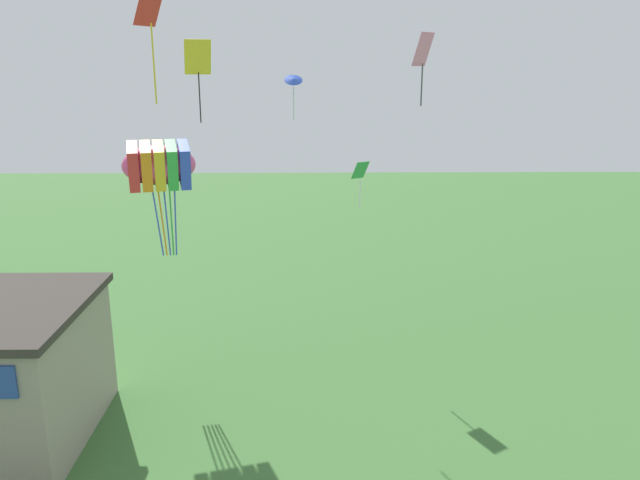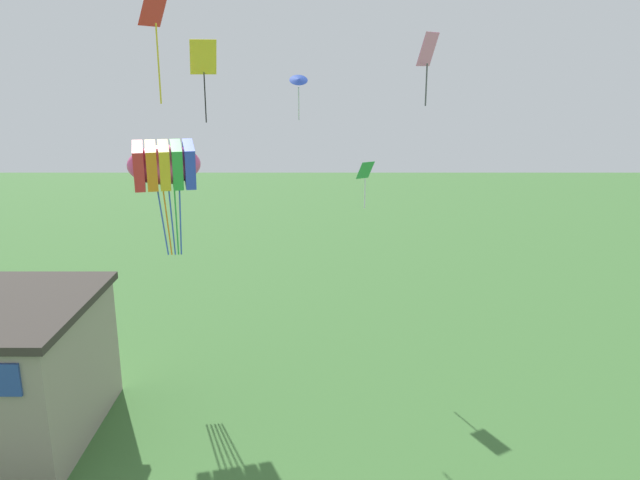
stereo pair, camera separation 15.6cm
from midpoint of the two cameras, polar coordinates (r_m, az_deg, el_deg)
The scene contains 6 objects.
kite_rainbow_parafoil at distance 23.35m, azimuth -14.09°, elevation 6.65°, with size 2.96×2.32×4.25m.
kite_yellow_diamond at distance 25.09m, azimuth -10.65°, elevation 15.61°, with size 1.11×0.81×3.10m.
kite_pink_diamond at distance 20.87m, azimuth 9.80°, elevation 16.31°, with size 0.77×0.81×2.27m.
kite_red_diamond at distance 20.25m, azimuth -14.83°, elevation 19.26°, with size 0.92×1.11×3.52m.
kite_blue_delta at distance 25.15m, azimuth -2.02°, elevation 14.25°, with size 0.77×0.69×1.78m.
kite_green_diamond at distance 24.97m, azimuth 4.12°, elevation 5.89°, with size 0.74×0.69×1.89m.
Camera 2 is at (-0.06, -7.58, 11.04)m, focal length 35.00 mm.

